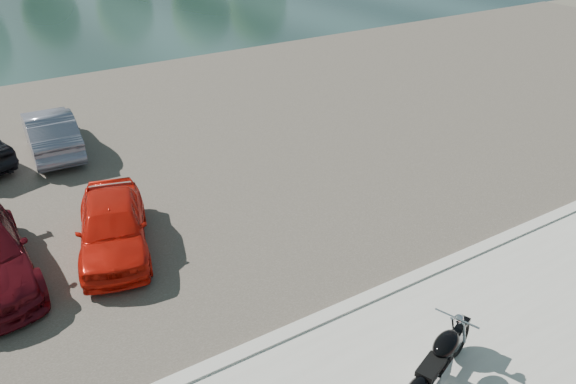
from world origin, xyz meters
name	(u,v)px	position (x,y,z in m)	size (l,w,h in m)	color
ground	(433,372)	(0.00, 0.00, 0.00)	(200.00, 200.00, 0.00)	#595447
kerb	(360,302)	(0.00, 2.00, 0.07)	(60.00, 0.30, 0.14)	#BAB8AF
parking_lot	(182,144)	(0.00, 11.00, 0.02)	(60.00, 18.00, 0.04)	#47433A
motorcycle	(433,371)	(-0.43, -0.32, 0.56)	(2.24, 1.08, 1.05)	black
car_4	(112,226)	(-3.49, 6.35, 0.66)	(1.46, 3.62, 1.23)	red
car_9	(51,132)	(-3.53, 12.49, 0.67)	(1.34, 3.84, 1.26)	slate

